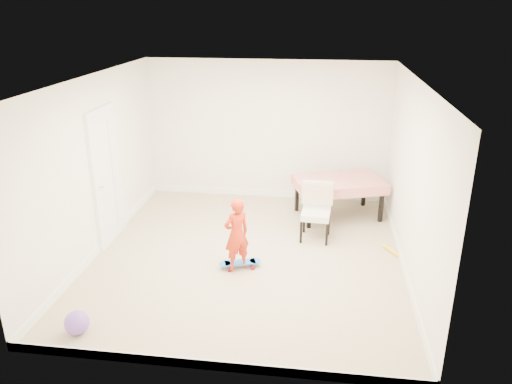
# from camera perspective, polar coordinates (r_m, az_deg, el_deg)

# --- Properties ---
(ground) EXTENTS (5.00, 5.00, 0.00)m
(ground) POSITION_cam_1_polar(r_m,az_deg,el_deg) (7.50, -0.97, -7.31)
(ground) COLOR tan
(ground) RESTS_ON ground
(ceiling) EXTENTS (4.50, 5.00, 0.04)m
(ceiling) POSITION_cam_1_polar(r_m,az_deg,el_deg) (6.68, -1.10, 12.60)
(ceiling) COLOR white
(ceiling) RESTS_ON wall_back
(wall_back) EXTENTS (4.50, 0.04, 2.60)m
(wall_back) POSITION_cam_1_polar(r_m,az_deg,el_deg) (9.34, 1.26, 6.98)
(wall_back) COLOR white
(wall_back) RESTS_ON ground
(wall_front) EXTENTS (4.50, 0.04, 2.60)m
(wall_front) POSITION_cam_1_polar(r_m,az_deg,el_deg) (4.74, -5.55, -7.44)
(wall_front) COLOR white
(wall_front) RESTS_ON ground
(wall_left) EXTENTS (0.04, 5.00, 2.60)m
(wall_left) POSITION_cam_1_polar(r_m,az_deg,el_deg) (7.63, -17.86, 2.75)
(wall_left) COLOR white
(wall_left) RESTS_ON ground
(wall_right) EXTENTS (0.04, 5.00, 2.60)m
(wall_right) POSITION_cam_1_polar(r_m,az_deg,el_deg) (7.02, 17.29, 1.27)
(wall_right) COLOR white
(wall_right) RESTS_ON ground
(door) EXTENTS (0.11, 0.94, 2.11)m
(door) POSITION_cam_1_polar(r_m,az_deg,el_deg) (7.97, -16.70, 1.55)
(door) COLOR white
(door) RESTS_ON ground
(baseboard_back) EXTENTS (4.50, 0.02, 0.12)m
(baseboard_back) POSITION_cam_1_polar(r_m,az_deg,el_deg) (9.73, 1.21, -0.11)
(baseboard_back) COLOR white
(baseboard_back) RESTS_ON ground
(baseboard_front) EXTENTS (4.50, 0.02, 0.12)m
(baseboard_front) POSITION_cam_1_polar(r_m,az_deg,el_deg) (5.43, -5.10, -19.09)
(baseboard_front) COLOR white
(baseboard_front) RESTS_ON ground
(baseboard_left) EXTENTS (0.02, 5.00, 0.12)m
(baseboard_left) POSITION_cam_1_polar(r_m,az_deg,el_deg) (8.08, -16.96, -5.62)
(baseboard_left) COLOR white
(baseboard_left) RESTS_ON ground
(baseboard_right) EXTENTS (0.02, 5.00, 0.12)m
(baseboard_right) POSITION_cam_1_polar(r_m,az_deg,el_deg) (7.51, 16.35, -7.68)
(baseboard_right) COLOR white
(baseboard_right) RESTS_ON ground
(dining_table) EXTENTS (1.69, 1.35, 0.68)m
(dining_table) POSITION_cam_1_polar(r_m,az_deg,el_deg) (8.83, 9.37, -0.67)
(dining_table) COLOR red
(dining_table) RESTS_ON ground
(dining_chair) EXTENTS (0.54, 0.61, 0.91)m
(dining_chair) POSITION_cam_1_polar(r_m,az_deg,el_deg) (7.89, 6.86, -2.34)
(dining_chair) COLOR beige
(dining_chair) RESTS_ON ground
(skateboard) EXTENTS (0.64, 0.39, 0.09)m
(skateboard) POSITION_cam_1_polar(r_m,az_deg,el_deg) (7.18, -1.82, -8.30)
(skateboard) COLOR blue
(skateboard) RESTS_ON ground
(child) EXTENTS (0.45, 0.43, 1.04)m
(child) POSITION_cam_1_polar(r_m,az_deg,el_deg) (6.90, -2.23, -5.11)
(child) COLOR red
(child) RESTS_ON ground
(balloon) EXTENTS (0.28, 0.28, 0.28)m
(balloon) POSITION_cam_1_polar(r_m,az_deg,el_deg) (6.19, -19.80, -13.89)
(balloon) COLOR #7B50C1
(balloon) RESTS_ON ground
(foam_toy) EXTENTS (0.26, 0.37, 0.06)m
(foam_toy) POSITION_cam_1_polar(r_m,az_deg,el_deg) (7.85, 15.28, -6.50)
(foam_toy) COLOR yellow
(foam_toy) RESTS_ON ground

